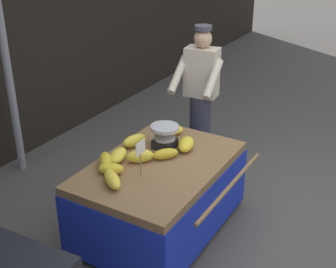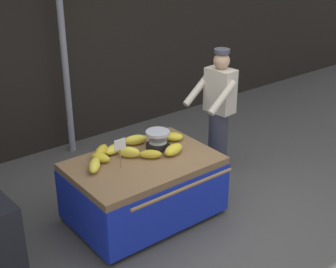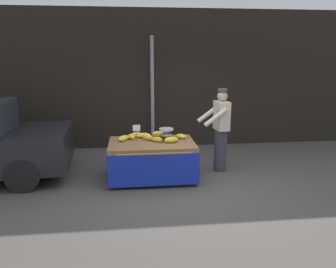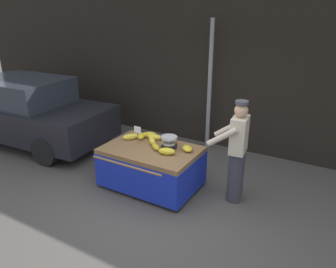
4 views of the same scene
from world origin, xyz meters
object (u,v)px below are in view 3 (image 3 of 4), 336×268
banana_bunch_3 (135,135)px  banana_bunch_4 (157,139)px  price_sign (137,130)px  banana_bunch_7 (131,137)px  street_pole (152,94)px  vendor_person (220,130)px  banana_bunch_0 (147,137)px  banana_bunch_1 (181,136)px  banana_bunch_5 (124,138)px  banana_bunch_2 (159,134)px  weighing_scale (166,134)px  banana_cart (152,152)px  banana_bunch_6 (171,140)px  banana_bunch_8 (143,135)px

banana_bunch_3 → banana_bunch_4: bearing=-44.5°
price_sign → banana_bunch_7: (-0.10, 0.25, -0.20)m
street_pole → vendor_person: bearing=-54.7°
banana_bunch_0 → banana_bunch_1: bearing=3.8°
banana_bunch_5 → banana_bunch_2: bearing=19.5°
banana_bunch_2 → banana_bunch_4: 0.41m
banana_bunch_0 → weighing_scale: bearing=-6.8°
price_sign → banana_bunch_7: bearing=112.1°
banana_cart → banana_bunch_7: (-0.39, 0.27, 0.25)m
banana_cart → vendor_person: vendor_person is taller
street_pole → banana_bunch_6: bearing=-84.6°
weighing_scale → banana_bunch_0: bearing=173.2°
price_sign → banana_bunch_3: 0.42m
banana_cart → banana_bunch_1: bearing=19.2°
banana_bunch_4 → vendor_person: vendor_person is taller
banana_bunch_0 → banana_bunch_4: size_ratio=1.00×
weighing_scale → banana_bunch_3: weighing_scale is taller
weighing_scale → banana_bunch_3: size_ratio=0.94×
banana_bunch_3 → vendor_person: bearing=-3.1°
banana_cart → banana_bunch_8: bearing=111.9°
banana_bunch_6 → banana_cart: bearing=167.5°
street_pole → banana_bunch_2: 1.80m
price_sign → banana_bunch_6: size_ratio=1.20×
street_pole → price_sign: bearing=-102.1°
banana_bunch_4 → vendor_person: bearing=12.9°
banana_bunch_3 → vendor_person: (1.73, -0.09, 0.08)m
price_sign → banana_bunch_3: (-0.02, 0.38, -0.19)m
banana_bunch_2 → banana_bunch_6: (0.20, -0.48, -0.00)m
street_pole → banana_bunch_1: 2.03m
banana_bunch_3 → banana_bunch_1: bearing=-11.6°
banana_bunch_3 → price_sign: bearing=-86.9°
banana_bunch_5 → price_sign: bearing=-27.2°
banana_cart → banana_bunch_4: (0.10, -0.00, 0.25)m
banana_bunch_6 → banana_bunch_7: banana_bunch_6 is taller
banana_bunch_4 → banana_bunch_6: 0.28m
banana_cart → vendor_person: 1.50m
banana_bunch_5 → banana_bunch_6: size_ratio=1.05×
weighing_scale → banana_bunch_1: size_ratio=1.22×
street_pole → weighing_scale: bearing=-86.1°
banana_bunch_5 → banana_bunch_1: bearing=3.2°
price_sign → banana_bunch_7: size_ratio=1.46×
price_sign → banana_bunch_0: price_sign is taller
banana_cart → banana_bunch_2: size_ratio=6.07×
weighing_scale → price_sign: (-0.58, -0.10, 0.13)m
banana_bunch_2 → banana_bunch_5: (-0.71, -0.25, -0.00)m
banana_cart → weighing_scale: 0.45m
banana_bunch_3 → banana_bunch_7: 0.15m
banana_bunch_2 → banana_bunch_6: size_ratio=0.97×
banana_bunch_0 → banana_bunch_5: bearing=-177.7°
street_pole → banana_bunch_8: size_ratio=10.05×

